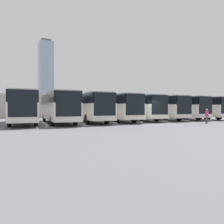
# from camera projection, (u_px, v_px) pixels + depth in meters

# --- Properties ---
(ground_plane) EXTENTS (600.00, 600.00, 0.00)m
(ground_plane) POSITION_uv_depth(u_px,v_px,m) (154.00, 124.00, 23.46)
(ground_plane) COLOR #5B5B60
(bus_0) EXTENTS (3.53, 12.31, 3.28)m
(bus_0) POSITION_uv_depth(u_px,v_px,m) (194.00, 107.00, 34.45)
(bus_0) COLOR silver
(bus_0) RESTS_ON ground_plane
(curb_divider_0) EXTENTS (0.74, 5.83, 0.15)m
(curb_divider_0) POSITION_uv_depth(u_px,v_px,m) (195.00, 119.00, 32.06)
(curb_divider_0) COLOR #B2B2AD
(curb_divider_0) RESTS_ON ground_plane
(bus_1) EXTENTS (3.53, 12.31, 3.28)m
(bus_1) POSITION_uv_depth(u_px,v_px,m) (175.00, 107.00, 33.19)
(bus_1) COLOR silver
(bus_1) RESTS_ON ground_plane
(curb_divider_1) EXTENTS (0.74, 5.83, 0.15)m
(curb_divider_1) POSITION_uv_depth(u_px,v_px,m) (174.00, 119.00, 30.80)
(curb_divider_1) COLOR #B2B2AD
(curb_divider_1) RESTS_ON ground_plane
(bus_2) EXTENTS (3.53, 12.31, 3.28)m
(bus_2) POSITION_uv_depth(u_px,v_px,m) (156.00, 107.00, 31.60)
(bus_2) COLOR silver
(bus_2) RESTS_ON ground_plane
(curb_divider_2) EXTENTS (0.74, 5.83, 0.15)m
(curb_divider_2) POSITION_uv_depth(u_px,v_px,m) (154.00, 120.00, 29.21)
(curb_divider_2) COLOR #B2B2AD
(curb_divider_2) RESTS_ON ground_plane
(bus_3) EXTENTS (3.53, 12.31, 3.28)m
(bus_3) POSITION_uv_depth(u_px,v_px,m) (134.00, 107.00, 30.08)
(bus_3) COLOR silver
(bus_3) RESTS_ON ground_plane
(curb_divider_3) EXTENTS (0.74, 5.83, 0.15)m
(curb_divider_3) POSITION_uv_depth(u_px,v_px,m) (130.00, 121.00, 27.69)
(curb_divider_3) COLOR #B2B2AD
(curb_divider_3) RESTS_ON ground_plane
(bus_4) EXTENTS (3.53, 12.31, 3.28)m
(bus_4) POSITION_uv_depth(u_px,v_px,m) (113.00, 107.00, 28.02)
(bus_4) COLOR silver
(bus_4) RESTS_ON ground_plane
(curb_divider_4) EXTENTS (0.74, 5.83, 0.15)m
(curb_divider_4) POSITION_uv_depth(u_px,v_px,m) (106.00, 122.00, 25.63)
(curb_divider_4) COLOR #B2B2AD
(curb_divider_4) RESTS_ON ground_plane
(bus_5) EXTENTS (3.53, 12.31, 3.28)m
(bus_5) POSITION_uv_depth(u_px,v_px,m) (87.00, 107.00, 26.16)
(bus_5) COLOR silver
(bus_5) RESTS_ON ground_plane
(curb_divider_5) EXTENTS (0.74, 5.83, 0.15)m
(curb_divider_5) POSITION_uv_depth(u_px,v_px,m) (78.00, 123.00, 23.76)
(curb_divider_5) COLOR #B2B2AD
(curb_divider_5) RESTS_ON ground_plane
(bus_6) EXTENTS (3.53, 12.31, 3.28)m
(bus_6) POSITION_uv_depth(u_px,v_px,m) (58.00, 107.00, 24.18)
(bus_6) COLOR silver
(bus_6) RESTS_ON ground_plane
(curb_divider_6) EXTENTS (0.74, 5.83, 0.15)m
(curb_divider_6) POSITION_uv_depth(u_px,v_px,m) (44.00, 124.00, 21.78)
(curb_divider_6) COLOR #B2B2AD
(curb_divider_6) RESTS_ON ground_plane
(bus_7) EXTENTS (3.53, 12.31, 3.28)m
(bus_7) POSITION_uv_depth(u_px,v_px,m) (22.00, 107.00, 23.00)
(bus_7) COLOR silver
(bus_7) RESTS_ON ground_plane
(pedestrian) EXTENTS (0.50, 0.50, 1.59)m
(pedestrian) POSITION_uv_depth(u_px,v_px,m) (207.00, 116.00, 23.86)
(pedestrian) COLOR brown
(pedestrian) RESTS_ON ground_plane
(station_building) EXTENTS (43.15, 12.39, 4.09)m
(station_building) POSITION_uv_depth(u_px,v_px,m) (77.00, 106.00, 46.13)
(station_building) COLOR #A8A399
(station_building) RESTS_ON ground_plane
(office_tower) EXTENTS (14.38, 14.38, 76.13)m
(office_tower) POSITION_uv_depth(u_px,v_px,m) (46.00, 75.00, 237.50)
(office_tower) COLOR #93A8B7
(office_tower) RESTS_ON ground_plane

